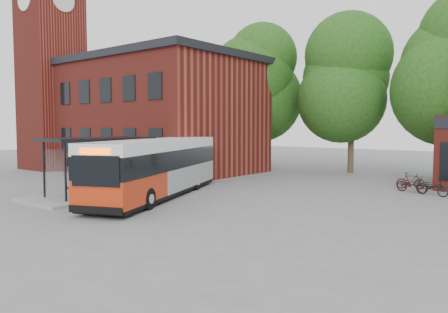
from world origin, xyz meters
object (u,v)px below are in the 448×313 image
Objects in this scene: bus_shelter at (99,166)px; bicycle_0 at (412,184)px; bicycle_2 at (432,187)px; city_bus at (158,168)px; bicycle_1 at (411,181)px.

bicycle_0 is (11.83, 10.70, -1.02)m from bus_shelter.
bicycle_2 is at bearing 38.33° from bus_shelter.
bus_shelter is 4.26× the size of bicycle_0.
city_bus is 13.65m from bicycle_1.
bicycle_2 is at bearing -106.05° from bicycle_0.
city_bus is 7.47× the size of bicycle_1.
city_bus is at bearing 148.61° from bicycle_2.
bus_shelter is 4.78× the size of bicycle_1.
bicycle_2 is at bearing -157.49° from bicycle_1.
bus_shelter reaches higher than city_bus.
bicycle_1 is at bearing 26.78° from city_bus.
bicycle_1 is (-0.41, 1.19, 0.01)m from bicycle_0.
bicycle_0 is 1.12× the size of bicycle_1.
bicycle_1 is (8.85, 10.35, -0.95)m from city_bus.
bicycle_1 is (11.42, 11.90, -1.01)m from bus_shelter.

